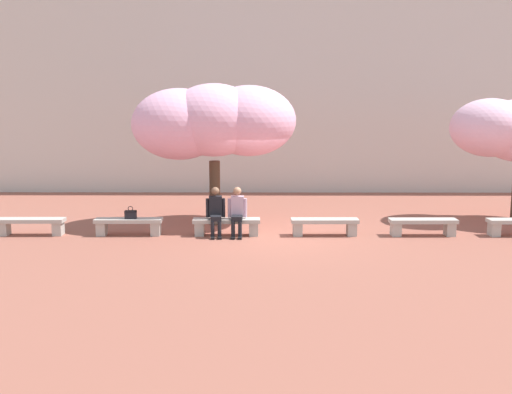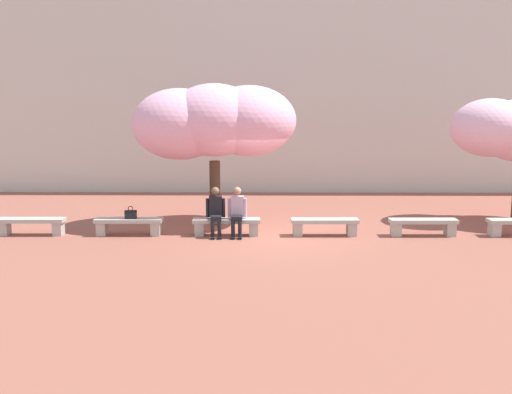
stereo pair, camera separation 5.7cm
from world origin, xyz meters
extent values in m
plane|color=#8E5142|center=(0.00, 0.00, 0.00)|extent=(100.00, 100.00, 0.00)
cube|color=beige|center=(0.00, 9.46, 4.11)|extent=(29.50, 4.00, 8.21)
cube|color=#ADA89E|center=(-6.49, 0.00, 0.40)|extent=(1.78, 0.45, 0.10)
cube|color=#ADA89E|center=(-7.21, -0.01, 0.17)|extent=(0.24, 0.34, 0.35)
cube|color=#ADA89E|center=(-5.77, 0.01, 0.17)|extent=(0.24, 0.34, 0.35)
cube|color=#ADA89E|center=(-3.89, 0.00, 0.40)|extent=(1.78, 0.45, 0.10)
cube|color=#ADA89E|center=(-4.61, -0.01, 0.17)|extent=(0.24, 0.34, 0.35)
cube|color=#ADA89E|center=(-3.18, 0.01, 0.17)|extent=(0.24, 0.34, 0.35)
cube|color=#ADA89E|center=(-1.30, 0.00, 0.40)|extent=(1.78, 0.45, 0.10)
cube|color=#ADA89E|center=(-2.01, -0.01, 0.17)|extent=(0.24, 0.34, 0.35)
cube|color=#ADA89E|center=(-0.58, 0.01, 0.17)|extent=(0.24, 0.34, 0.35)
cube|color=#ADA89E|center=(1.30, 0.00, 0.40)|extent=(1.78, 0.45, 0.10)
cube|color=#ADA89E|center=(0.58, -0.01, 0.17)|extent=(0.24, 0.34, 0.35)
cube|color=#ADA89E|center=(2.01, 0.01, 0.17)|extent=(0.24, 0.34, 0.35)
cube|color=#ADA89E|center=(3.89, 0.00, 0.40)|extent=(1.78, 0.45, 0.10)
cube|color=#ADA89E|center=(3.18, -0.01, 0.17)|extent=(0.24, 0.34, 0.35)
cube|color=#ADA89E|center=(4.61, 0.01, 0.17)|extent=(0.24, 0.34, 0.35)
cube|color=#ADA89E|center=(5.77, -0.01, 0.17)|extent=(0.24, 0.34, 0.35)
cube|color=black|center=(-1.63, -0.43, 0.03)|extent=(0.12, 0.23, 0.06)
cylinder|color=black|center=(-1.64, -0.37, 0.24)|extent=(0.10, 0.10, 0.42)
cube|color=black|center=(-1.46, -0.41, 0.03)|extent=(0.12, 0.23, 0.06)
cylinder|color=black|center=(-1.46, -0.35, 0.24)|extent=(0.10, 0.10, 0.42)
cube|color=black|center=(-1.57, -0.18, 0.51)|extent=(0.32, 0.42, 0.12)
cube|color=black|center=(-1.59, 0.04, 0.78)|extent=(0.36, 0.25, 0.54)
sphere|color=brown|center=(-1.59, 0.04, 1.19)|extent=(0.21, 0.21, 0.21)
cylinder|color=black|center=(-1.79, 0.00, 0.74)|extent=(0.09, 0.09, 0.50)
cylinder|color=black|center=(-1.38, 0.04, 0.74)|extent=(0.09, 0.09, 0.50)
cube|color=black|center=(-1.11, -0.42, 0.03)|extent=(0.11, 0.22, 0.06)
cylinder|color=black|center=(-1.11, -0.36, 0.24)|extent=(0.10, 0.10, 0.42)
cube|color=black|center=(-0.93, -0.42, 0.03)|extent=(0.11, 0.22, 0.06)
cylinder|color=black|center=(-0.93, -0.36, 0.24)|extent=(0.10, 0.10, 0.42)
cube|color=black|center=(-1.02, -0.18, 0.51)|extent=(0.29, 0.41, 0.12)
cube|color=#B293A8|center=(-1.01, 0.04, 0.78)|extent=(0.35, 0.23, 0.54)
sphere|color=#A37556|center=(-1.01, 0.04, 1.19)|extent=(0.21, 0.21, 0.21)
cylinder|color=#B293A8|center=(-1.22, 0.03, 0.74)|extent=(0.09, 0.09, 0.50)
cylinder|color=#B293A8|center=(-0.80, 0.01, 0.74)|extent=(0.09, 0.09, 0.50)
cube|color=black|center=(-3.83, -0.02, 0.56)|extent=(0.30, 0.14, 0.22)
cube|color=black|center=(-3.83, -0.02, 0.65)|extent=(0.30, 0.15, 0.04)
torus|color=black|center=(-3.83, -0.02, 0.72)|extent=(0.14, 0.02, 0.14)
cylinder|color=#473323|center=(-1.71, 1.43, 0.92)|extent=(0.31, 0.31, 1.84)
ellipsoid|color=#EAA8C6|center=(-1.71, 1.43, 2.99)|extent=(2.72, 2.67, 2.04)
ellipsoid|color=#EAA8C6|center=(-2.69, 1.46, 2.88)|extent=(2.67, 2.67, 2.00)
ellipsoid|color=#EAA8C6|center=(-0.73, 1.68, 2.96)|extent=(2.68, 2.87, 2.01)
ellipsoid|color=#EFB7D1|center=(6.29, 2.09, 2.75)|extent=(2.26, 2.39, 1.70)
camera|label=1|loc=(-0.42, -15.49, 3.55)|focal=42.00mm
camera|label=2|loc=(-0.36, -15.49, 3.55)|focal=42.00mm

